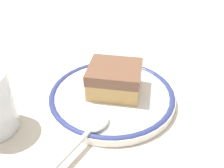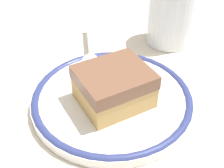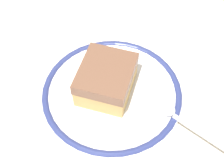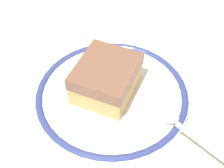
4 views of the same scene
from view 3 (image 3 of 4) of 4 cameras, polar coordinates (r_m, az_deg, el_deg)
The scene contains 5 objects.
ground_plane at distance 0.52m, azimuth -1.22°, elevation 0.75°, with size 2.40×2.40×0.00m, color #B7B2A8.
placemat at distance 0.52m, azimuth -1.22°, elevation 0.80°, with size 0.44×0.37×0.00m, color beige.
plate at distance 0.49m, azimuth -0.00°, elevation -1.70°, with size 0.21×0.21×0.02m.
cake_slice at distance 0.47m, azimuth -1.03°, elevation 0.80°, with size 0.10×0.11×0.05m.
spoon at distance 0.47m, azimuth 11.04°, elevation -5.57°, with size 0.14×0.03×0.01m.
Camera 3 is at (-0.19, 0.24, 0.41)m, focal length 52.34 mm.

